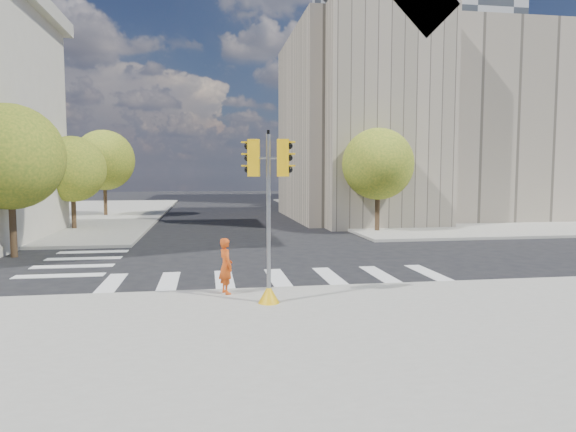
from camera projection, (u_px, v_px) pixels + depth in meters
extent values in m
plane|color=black|center=(273.00, 267.00, 19.34)|extent=(160.00, 160.00, 0.00)
cube|color=gray|center=(358.00, 383.00, 8.51)|extent=(30.00, 14.00, 0.15)
cube|color=gray|center=(449.00, 210.00, 48.04)|extent=(28.00, 40.00, 0.15)
cube|color=gray|center=(451.00, 129.00, 41.08)|extent=(26.00, 14.00, 14.00)
cube|color=gray|center=(376.00, 122.00, 34.91)|extent=(8.00, 8.00, 14.00)
cube|color=#9EA0A3|center=(407.00, 79.00, 62.84)|extent=(20.00, 18.00, 30.00)
cylinder|color=#382616|center=(13.00, 228.00, 21.53)|extent=(0.28, 0.28, 2.45)
sphere|color=#42651C|center=(10.00, 157.00, 21.28)|extent=(4.40, 4.40, 4.40)
cylinder|color=#382616|center=(74.00, 213.00, 31.38)|extent=(0.28, 0.28, 2.17)
sphere|color=#42651C|center=(72.00, 169.00, 31.16)|extent=(4.00, 4.00, 4.00)
cylinder|color=#382616|center=(105.00, 201.00, 41.21)|extent=(0.28, 0.28, 2.62)
sphere|color=#42651C|center=(104.00, 160.00, 40.93)|extent=(4.80, 4.80, 4.80)
cylinder|color=#382616|center=(377.00, 213.00, 30.25)|extent=(0.28, 0.28, 2.38)
sphere|color=#42651C|center=(378.00, 164.00, 30.01)|extent=(4.20, 4.20, 4.20)
cylinder|color=#382616|center=(329.00, 201.00, 42.05)|extent=(0.28, 0.28, 2.52)
sphere|color=#42651C|center=(330.00, 163.00, 41.79)|extent=(4.60, 4.60, 4.60)
cylinder|color=#382616|center=(302.00, 196.00, 53.87)|extent=(0.28, 0.28, 2.27)
sphere|color=#42651C|center=(302.00, 169.00, 53.64)|extent=(4.00, 4.00, 4.00)
cylinder|color=black|center=(365.00, 164.00, 34.01)|extent=(0.12, 0.12, 8.00)
cube|color=black|center=(366.00, 102.00, 33.67)|extent=(0.35, 0.18, 0.22)
cylinder|color=black|center=(320.00, 166.00, 47.79)|extent=(0.12, 0.12, 8.00)
cube|color=black|center=(320.00, 123.00, 47.45)|extent=(0.35, 0.18, 0.22)
cone|color=#DFA50B|center=(269.00, 294.00, 13.42)|extent=(0.56, 0.56, 0.50)
cylinder|color=gray|center=(269.00, 220.00, 13.26)|extent=(0.11, 0.11, 4.38)
cylinder|color=black|center=(268.00, 132.00, 13.07)|extent=(0.07, 0.07, 0.12)
cylinder|color=gray|center=(268.00, 158.00, 13.12)|extent=(0.89, 0.26, 0.06)
cube|color=#DFA50B|center=(254.00, 158.00, 13.15)|extent=(0.34, 0.28, 0.95)
cube|color=#DFA50B|center=(283.00, 158.00, 13.10)|extent=(0.34, 0.28, 0.95)
imported|color=#D64C14|center=(226.00, 266.00, 14.43)|extent=(0.55, 0.67, 1.58)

